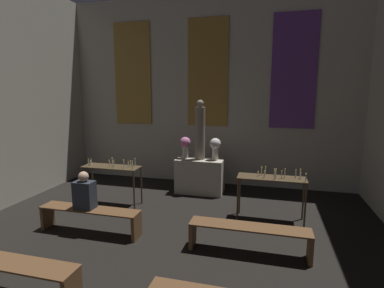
{
  "coord_description": "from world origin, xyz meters",
  "views": [
    {
      "loc": [
        1.68,
        2.38,
        2.55
      ],
      "look_at": [
        0.0,
        8.8,
        1.4
      ],
      "focal_mm": 28.0,
      "sensor_mm": 36.0,
      "label": 1
    }
  ],
  "objects_px": {
    "statue": "(200,132)",
    "pew_back_left": "(90,215)",
    "candle_rack_left": "(112,172)",
    "candle_rack_right": "(272,183)",
    "pew_back_right": "(249,234)",
    "pew_third_left": "(8,270)",
    "altar": "(200,176)",
    "person_seated": "(84,193)",
    "flower_vase_right": "(215,146)",
    "flower_vase_left": "(185,145)"
  },
  "relations": [
    {
      "from": "pew_back_right",
      "to": "person_seated",
      "type": "bearing_deg",
      "value": 180.0
    },
    {
      "from": "flower_vase_right",
      "to": "person_seated",
      "type": "height_order",
      "value": "flower_vase_right"
    },
    {
      "from": "candle_rack_right",
      "to": "pew_back_left",
      "type": "bearing_deg",
      "value": -156.45
    },
    {
      "from": "statue",
      "to": "pew_third_left",
      "type": "distance_m",
      "value": 4.87
    },
    {
      "from": "altar",
      "to": "pew_third_left",
      "type": "relative_size",
      "value": 0.63
    },
    {
      "from": "statue",
      "to": "flower_vase_right",
      "type": "xyz_separation_m",
      "value": [
        0.39,
        0.0,
        -0.36
      ]
    },
    {
      "from": "candle_rack_left",
      "to": "person_seated",
      "type": "relative_size",
      "value": 1.93
    },
    {
      "from": "altar",
      "to": "pew_back_left",
      "type": "xyz_separation_m",
      "value": [
        -1.43,
        -2.71,
        -0.1
      ]
    },
    {
      "from": "flower_vase_left",
      "to": "pew_back_right",
      "type": "bearing_deg",
      "value": -56.03
    },
    {
      "from": "pew_third_left",
      "to": "person_seated",
      "type": "relative_size",
      "value": 2.77
    },
    {
      "from": "statue",
      "to": "pew_back_left",
      "type": "relative_size",
      "value": 0.78
    },
    {
      "from": "altar",
      "to": "flower_vase_left",
      "type": "bearing_deg",
      "value": 180.0
    },
    {
      "from": "pew_third_left",
      "to": "person_seated",
      "type": "bearing_deg",
      "value": 92.66
    },
    {
      "from": "candle_rack_left",
      "to": "pew_back_right",
      "type": "relative_size",
      "value": 0.7
    },
    {
      "from": "altar",
      "to": "statue",
      "type": "height_order",
      "value": "statue"
    },
    {
      "from": "flower_vase_right",
      "to": "candle_rack_left",
      "type": "height_order",
      "value": "flower_vase_right"
    },
    {
      "from": "altar",
      "to": "person_seated",
      "type": "xyz_separation_m",
      "value": [
        -1.52,
        -2.71,
        0.32
      ]
    },
    {
      "from": "person_seated",
      "to": "flower_vase_right",
      "type": "bearing_deg",
      "value": 54.84
    },
    {
      "from": "altar",
      "to": "person_seated",
      "type": "distance_m",
      "value": 3.12
    },
    {
      "from": "candle_rack_right",
      "to": "pew_third_left",
      "type": "xyz_separation_m",
      "value": [
        -3.2,
        -3.18,
        -0.44
      ]
    },
    {
      "from": "flower_vase_left",
      "to": "flower_vase_right",
      "type": "xyz_separation_m",
      "value": [
        0.78,
        0.0,
        0.0
      ]
    },
    {
      "from": "flower_vase_right",
      "to": "pew_back_left",
      "type": "height_order",
      "value": "flower_vase_right"
    },
    {
      "from": "flower_vase_right",
      "to": "pew_back_left",
      "type": "xyz_separation_m",
      "value": [
        -1.82,
        -2.71,
        -0.89
      ]
    },
    {
      "from": "statue",
      "to": "candle_rack_left",
      "type": "distance_m",
      "value": 2.33
    },
    {
      "from": "pew_third_left",
      "to": "flower_vase_right",
      "type": "bearing_deg",
      "value": 67.88
    },
    {
      "from": "altar",
      "to": "pew_back_right",
      "type": "bearing_deg",
      "value": -62.08
    },
    {
      "from": "altar",
      "to": "pew_back_left",
      "type": "relative_size",
      "value": 0.63
    },
    {
      "from": "altar",
      "to": "pew_third_left",
      "type": "bearing_deg",
      "value": -107.73
    },
    {
      "from": "candle_rack_left",
      "to": "pew_back_right",
      "type": "height_order",
      "value": "candle_rack_left"
    },
    {
      "from": "flower_vase_right",
      "to": "candle_rack_right",
      "type": "distance_m",
      "value": 1.96
    },
    {
      "from": "candle_rack_left",
      "to": "pew_back_left",
      "type": "height_order",
      "value": "candle_rack_left"
    },
    {
      "from": "flower_vase_left",
      "to": "candle_rack_right",
      "type": "relative_size",
      "value": 0.42
    },
    {
      "from": "pew_back_right",
      "to": "person_seated",
      "type": "height_order",
      "value": "person_seated"
    },
    {
      "from": "flower_vase_right",
      "to": "flower_vase_left",
      "type": "bearing_deg",
      "value": 180.0
    },
    {
      "from": "pew_back_left",
      "to": "person_seated",
      "type": "relative_size",
      "value": 2.77
    },
    {
      "from": "candle_rack_left",
      "to": "person_seated",
      "type": "bearing_deg",
      "value": -80.33
    },
    {
      "from": "statue",
      "to": "pew_back_left",
      "type": "distance_m",
      "value": 3.31
    },
    {
      "from": "altar",
      "to": "candle_rack_left",
      "type": "bearing_deg",
      "value": -143.25
    },
    {
      "from": "candle_rack_left",
      "to": "candle_rack_right",
      "type": "xyz_separation_m",
      "value": [
        3.52,
        0.0,
        0.0
      ]
    },
    {
      "from": "flower_vase_left",
      "to": "flower_vase_right",
      "type": "relative_size",
      "value": 1.0
    },
    {
      "from": "altar",
      "to": "candle_rack_right",
      "type": "distance_m",
      "value": 2.23
    },
    {
      "from": "altar",
      "to": "flower_vase_left",
      "type": "relative_size",
      "value": 2.17
    },
    {
      "from": "statue",
      "to": "person_seated",
      "type": "distance_m",
      "value": 3.21
    },
    {
      "from": "altar",
      "to": "pew_back_left",
      "type": "bearing_deg",
      "value": -117.92
    },
    {
      "from": "flower_vase_left",
      "to": "pew_third_left",
      "type": "bearing_deg",
      "value": -103.11
    },
    {
      "from": "candle_rack_left",
      "to": "pew_back_right",
      "type": "distance_m",
      "value": 3.51
    },
    {
      "from": "pew_third_left",
      "to": "pew_back_right",
      "type": "height_order",
      "value": "same"
    },
    {
      "from": "altar",
      "to": "person_seated",
      "type": "height_order",
      "value": "person_seated"
    },
    {
      "from": "candle_rack_left",
      "to": "pew_third_left",
      "type": "distance_m",
      "value": 3.22
    },
    {
      "from": "pew_back_left",
      "to": "person_seated",
      "type": "distance_m",
      "value": 0.43
    }
  ]
}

